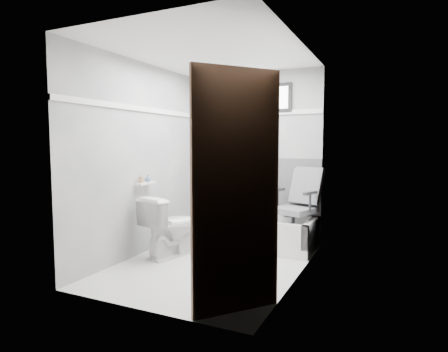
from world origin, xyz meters
The scene contains 19 objects.
floor centered at (0.00, 0.00, 0.00)m, with size 2.60×2.60×0.00m, color white.
ceiling centered at (0.00, 0.00, 2.40)m, with size 2.60×2.60×0.00m, color silver.
wall_back centered at (0.00, 1.30, 1.20)m, with size 2.00×0.02×2.40m, color gray.
wall_front centered at (0.00, -1.30, 1.20)m, with size 2.00×0.02×2.40m, color gray.
wall_left centered at (-1.00, 0.00, 1.20)m, with size 0.02×2.60×2.40m, color gray.
wall_right centered at (1.00, 0.00, 1.20)m, with size 0.02×2.60×2.40m, color gray.
bathtub centered at (0.23, 0.93, 0.21)m, with size 1.50×0.70×0.42m, color white, non-canonical shape.
office_chair centered at (0.70, 0.98, 0.61)m, with size 0.56×0.56×0.97m, color slate, non-canonical shape.
toilet centered at (-0.62, 0.10, 0.37)m, with size 0.43×0.76×0.75m, color white.
door centered at (0.98, -1.28, 1.00)m, with size 0.78×0.78×2.00m, color brown, non-canonical shape.
window centered at (0.25, 1.29, 2.02)m, with size 0.66×0.04×0.40m, color black, non-canonical shape.
backerboard centered at (0.25, 1.29, 0.80)m, with size 1.50×0.02×0.78m, color #4C4C4F.
trim_back centered at (0.00, 1.29, 1.82)m, with size 2.00×0.02×0.06m, color white.
trim_left centered at (-0.99, 0.00, 1.82)m, with size 0.02×2.60×0.06m, color white.
pole centered at (0.06, 1.06, 1.05)m, with size 0.02×0.02×1.95m, color white.
shelf centered at (-0.93, 0.03, 0.90)m, with size 0.10×0.32×0.03m, color silver.
soap_bottle_a centered at (-0.94, -0.05, 0.97)m, with size 0.05×0.05×0.10m, color #9F7D4F.
soap_bottle_b centered at (-0.94, 0.09, 0.96)m, with size 0.07×0.07×0.09m, color #486284.
faucet centered at (-0.20, 1.27, 0.55)m, with size 0.26×0.10×0.16m, color silver, non-canonical shape.
Camera 1 is at (1.91, -3.76, 1.39)m, focal length 30.00 mm.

